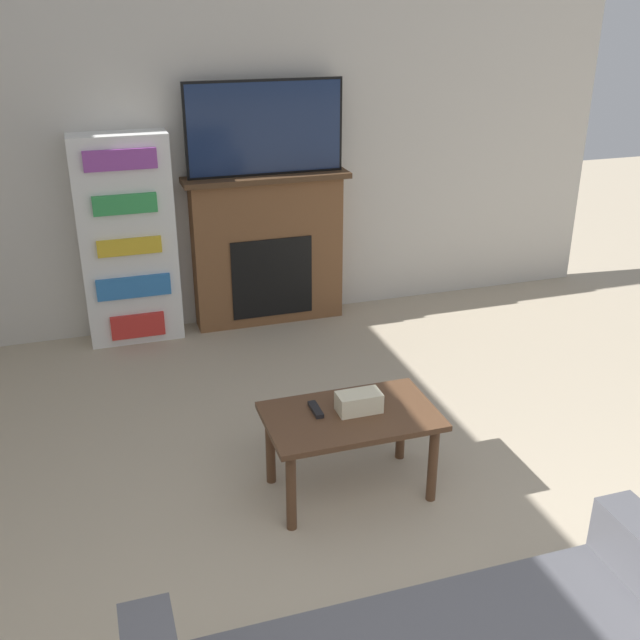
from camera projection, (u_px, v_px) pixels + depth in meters
name	position (u px, v px, depth m)	size (l,w,h in m)	color
wall_back	(236.00, 145.00, 5.45)	(5.98, 0.06, 2.70)	beige
fireplace	(268.00, 249.00, 5.68)	(1.23, 0.28, 1.15)	brown
tv	(265.00, 128.00, 5.30)	(1.15, 0.03, 0.67)	black
coffee_table	(351.00, 426.00, 3.73)	(0.85, 0.52, 0.46)	brown
tissue_box	(359.00, 402.00, 3.70)	(0.22, 0.12, 0.10)	beige
remote_control	(316.00, 410.00, 3.71)	(0.04, 0.15, 0.02)	black
bookshelf	(128.00, 241.00, 5.31)	(0.67, 0.29, 1.51)	white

